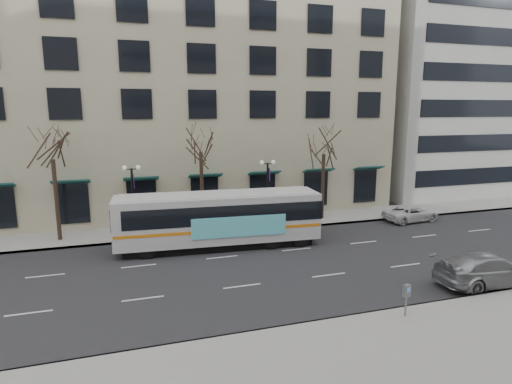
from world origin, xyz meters
name	(u,v)px	position (x,y,z in m)	size (l,w,h in m)	color
ground	(231,270)	(0.00, 0.00, 0.00)	(160.00, 160.00, 0.00)	black
sidewalk_far	(264,223)	(5.00, 9.00, 0.07)	(80.00, 4.00, 0.15)	gray
building_hotel	(156,78)	(-2.00, 21.00, 12.00)	(40.00, 20.00, 24.00)	tan
building_office	(450,36)	(32.00, 21.00, 17.50)	(25.00, 20.00, 35.00)	#999993
tree_far_left	(52,145)	(-10.00, 8.80, 6.70)	(3.60, 3.60, 8.34)	black
tree_far_mid	(201,139)	(0.00, 8.80, 6.91)	(3.60, 3.60, 8.55)	black
tree_far_right	(324,142)	(10.00, 8.80, 6.42)	(3.60, 3.60, 8.06)	black
lamp_post_left	(133,197)	(-4.99, 8.20, 2.94)	(1.22, 0.45, 5.21)	black
lamp_post_right	(268,189)	(5.01, 8.20, 2.94)	(1.22, 0.45, 5.21)	black
city_bus	(220,218)	(0.38, 4.39, 1.98)	(13.54, 3.83, 3.63)	silver
silver_car	(489,269)	(12.35, -5.95, 0.84)	(2.37, 5.82, 1.69)	#989B9F
white_pickup	(411,213)	(16.75, 6.20, 0.65)	(2.14, 4.64, 1.29)	silver
pay_station	(407,293)	(5.88, -7.83, 1.19)	(0.34, 0.26, 1.44)	slate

